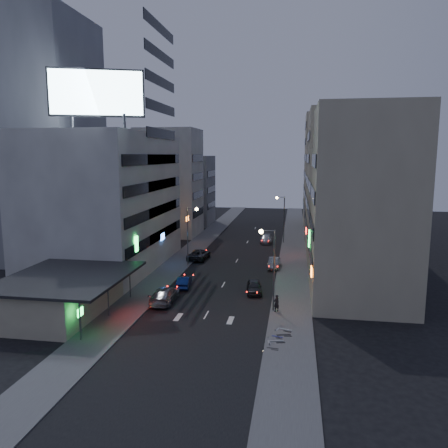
% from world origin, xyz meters
% --- Properties ---
extents(ground, '(180.00, 180.00, 0.00)m').
position_xyz_m(ground, '(0.00, 0.00, 0.00)').
color(ground, black).
rests_on(ground, ground).
extents(sidewalk_left, '(4.00, 120.00, 0.12)m').
position_xyz_m(sidewalk_left, '(-8.00, 30.00, 0.06)').
color(sidewalk_left, '#4C4C4F').
rests_on(sidewalk_left, ground).
extents(sidewalk_right, '(4.00, 120.00, 0.12)m').
position_xyz_m(sidewalk_right, '(8.00, 30.00, 0.06)').
color(sidewalk_right, '#4C4C4F').
rests_on(sidewalk_right, ground).
extents(food_court, '(11.00, 13.00, 3.88)m').
position_xyz_m(food_court, '(-13.90, 2.00, 1.98)').
color(food_court, '#B2AA8B').
rests_on(food_court, ground).
extents(white_building, '(14.00, 24.00, 18.00)m').
position_xyz_m(white_building, '(-17.00, 20.00, 9.00)').
color(white_building, silver).
rests_on(white_building, ground).
extents(grey_tower, '(10.00, 14.00, 34.00)m').
position_xyz_m(grey_tower, '(-26.00, 23.00, 17.00)').
color(grey_tower, gray).
rests_on(grey_tower, ground).
extents(shophouse_near, '(10.00, 11.00, 20.00)m').
position_xyz_m(shophouse_near, '(15.00, 10.50, 10.00)').
color(shophouse_near, '#B2AA8B').
rests_on(shophouse_near, ground).
extents(shophouse_mid, '(11.00, 12.00, 16.00)m').
position_xyz_m(shophouse_mid, '(15.50, 22.00, 8.00)').
color(shophouse_mid, tan).
rests_on(shophouse_mid, ground).
extents(shophouse_far, '(10.00, 14.00, 22.00)m').
position_xyz_m(shophouse_far, '(15.00, 35.00, 11.00)').
color(shophouse_far, '#B2AA8B').
rests_on(shophouse_far, ground).
extents(far_left_a, '(11.00, 10.00, 20.00)m').
position_xyz_m(far_left_a, '(-15.50, 45.00, 10.00)').
color(far_left_a, silver).
rests_on(far_left_a, ground).
extents(far_left_b, '(12.00, 10.00, 15.00)m').
position_xyz_m(far_left_b, '(-16.00, 58.00, 7.50)').
color(far_left_b, gray).
rests_on(far_left_b, ground).
extents(far_right_a, '(11.00, 12.00, 18.00)m').
position_xyz_m(far_right_a, '(15.50, 50.00, 9.00)').
color(far_right_a, tan).
rests_on(far_right_a, ground).
extents(far_right_b, '(12.00, 12.00, 24.00)m').
position_xyz_m(far_right_b, '(16.00, 64.00, 12.00)').
color(far_right_b, '#B2AA8B').
rests_on(far_right_b, ground).
extents(billboard, '(9.52, 3.75, 6.20)m').
position_xyz_m(billboard, '(-12.99, 9.97, 21.66)').
color(billboard, '#595B60').
rests_on(billboard, white_building).
extents(street_lamp_right_near, '(1.60, 0.44, 8.02)m').
position_xyz_m(street_lamp_right_near, '(5.90, 6.00, 5.36)').
color(street_lamp_right_near, '#595B60').
rests_on(street_lamp_right_near, sidewalk_right).
extents(street_lamp_left, '(1.60, 0.44, 8.02)m').
position_xyz_m(street_lamp_left, '(-5.90, 22.00, 5.36)').
color(street_lamp_left, '#595B60').
rests_on(street_lamp_left, sidewalk_left).
extents(street_lamp_right_far, '(1.60, 0.44, 8.02)m').
position_xyz_m(street_lamp_right_far, '(5.90, 40.00, 5.36)').
color(street_lamp_right_far, '#595B60').
rests_on(street_lamp_right_far, sidewalk_right).
extents(parked_car_right_near, '(2.15, 4.20, 1.37)m').
position_xyz_m(parked_car_right_near, '(3.88, 11.50, 0.68)').
color(parked_car_right_near, '#25262A').
rests_on(parked_car_right_near, ground).
extents(parked_car_right_mid, '(1.59, 4.21, 1.37)m').
position_xyz_m(parked_car_right_mid, '(5.52, 22.71, 0.69)').
color(parked_car_right_mid, gray).
rests_on(parked_car_right_mid, ground).
extents(parked_car_left, '(2.80, 5.58, 1.52)m').
position_xyz_m(parked_car_left, '(-5.60, 25.88, 0.76)').
color(parked_car_left, '#2B2B31').
rests_on(parked_car_left, ground).
extents(parked_car_right_far, '(2.13, 4.94, 1.42)m').
position_xyz_m(parked_car_right_far, '(3.29, 39.91, 0.71)').
color(parked_car_right_far, '#999CA0').
rests_on(parked_car_right_far, ground).
extents(road_car_blue, '(1.82, 4.12, 1.31)m').
position_xyz_m(road_car_blue, '(-4.32, 12.26, 0.66)').
color(road_car_blue, navy).
rests_on(road_car_blue, ground).
extents(road_car_silver, '(2.30, 5.52, 1.60)m').
position_xyz_m(road_car_silver, '(-5.00, 6.92, 0.80)').
color(road_car_silver, gray).
rests_on(road_car_silver, ground).
extents(person, '(0.73, 0.71, 1.69)m').
position_xyz_m(person, '(6.61, 5.69, 0.96)').
color(person, black).
rests_on(person, sidewalk_right).
extents(scooter_black_a, '(0.76, 1.65, 0.97)m').
position_xyz_m(scooter_black_a, '(7.19, -2.53, 0.61)').
color(scooter_black_a, black).
rests_on(scooter_black_a, sidewalk_right).
extents(scooter_silver_a, '(1.09, 2.08, 1.21)m').
position_xyz_m(scooter_silver_a, '(7.51, -0.91, 0.72)').
color(scooter_silver_a, gray).
rests_on(scooter_silver_a, sidewalk_right).
extents(scooter_blue, '(1.01, 1.75, 1.01)m').
position_xyz_m(scooter_blue, '(7.48, -0.32, 0.63)').
color(scooter_blue, navy).
rests_on(scooter_blue, sidewalk_right).
extents(scooter_black_b, '(0.97, 1.91, 1.11)m').
position_xyz_m(scooter_black_b, '(8.06, 0.43, 0.68)').
color(scooter_black_b, black).
rests_on(scooter_black_b, sidewalk_right).
extents(scooter_silver_b, '(1.22, 2.03, 1.18)m').
position_xyz_m(scooter_silver_b, '(8.21, 1.25, 0.71)').
color(scooter_silver_b, '#9E9FA5').
rests_on(scooter_silver_b, sidewalk_right).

